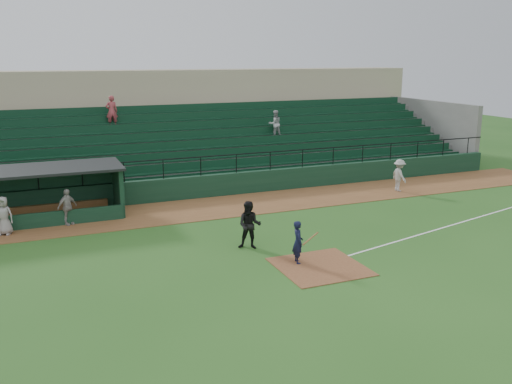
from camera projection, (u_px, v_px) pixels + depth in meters
name	position (u px, v px, depth m)	size (l,w,h in m)	color
ground	(307.00, 258.00, 20.67)	(90.00, 90.00, 0.00)	#27551B
warning_track	(233.00, 205.00, 27.85)	(40.00, 4.00, 0.03)	brown
home_plate_dirt	(320.00, 267.00, 19.77)	(3.00, 3.00, 0.03)	brown
foul_line	(453.00, 225.00, 24.72)	(18.00, 0.09, 0.01)	white
stadium_structure	(187.00, 138.00, 34.88)	(38.00, 13.08, 6.40)	#10311E
dugout	(22.00, 191.00, 25.31)	(8.90, 3.20, 2.42)	#10311E
batter_at_plate	(298.00, 242.00, 19.97)	(1.04, 0.69, 1.60)	black
umpire	(250.00, 225.00, 21.47)	(0.92, 0.72, 1.90)	black
runner	(399.00, 175.00, 30.57)	(1.15, 0.66, 1.78)	#ACA7A1
dugout_player_a	(67.00, 207.00, 24.44)	(0.96, 0.40, 1.64)	#A7A19C
dugout_player_b	(4.00, 216.00, 23.10)	(0.80, 0.52, 1.64)	gray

